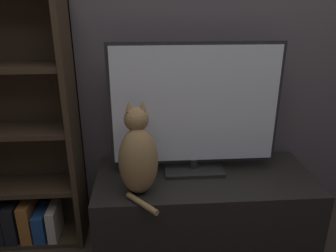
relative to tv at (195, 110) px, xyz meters
name	(u,v)px	position (x,y,z in m)	size (l,w,h in m)	color
wall_back	(201,18)	(0.06, 0.25, 0.46)	(4.80, 0.05, 2.60)	#564C51
tv_stand	(203,211)	(0.06, -0.07, -0.60)	(1.21, 0.54, 0.47)	black
tv	(195,110)	(0.00, 0.00, 0.00)	(0.93, 0.20, 0.73)	black
cat	(138,157)	(-0.31, -0.20, -0.17)	(0.21, 0.32, 0.47)	#997547
bookshelf	(19,145)	(-1.00, 0.11, -0.22)	(0.66, 0.28, 1.44)	#3D2D1E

